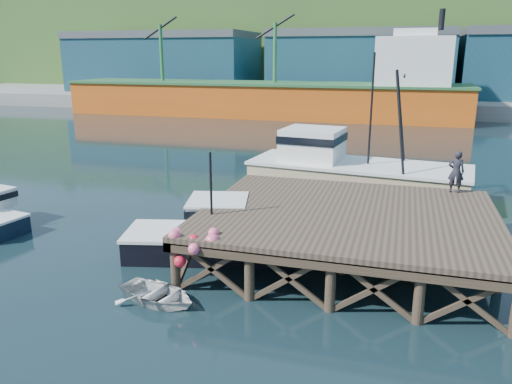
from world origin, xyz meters
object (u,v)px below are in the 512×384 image
at_px(dinghy, 158,294).
at_px(dockworker, 456,172).
at_px(boat_black, 215,234).
at_px(trawler, 353,170).

height_order(dinghy, dockworker, dockworker).
relative_size(boat_black, trawler, 0.61).
distance_m(boat_black, dinghy, 4.88).
bearing_deg(dockworker, dinghy, 47.88).
xyz_separation_m(trawler, dockworker, (5.22, -4.99, 1.37)).
relative_size(boat_black, dockworker, 4.03).
height_order(trawler, dinghy, trawler).
relative_size(dinghy, dockworker, 1.53).
bearing_deg(trawler, boat_black, -108.01).
bearing_deg(trawler, dockworker, -36.78).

